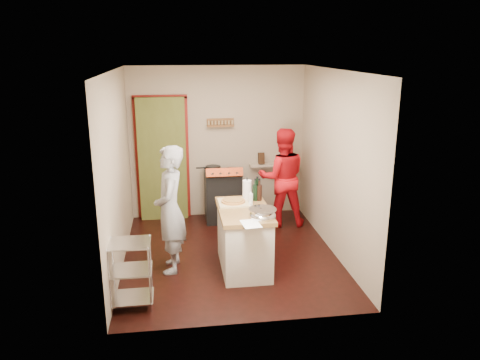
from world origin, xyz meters
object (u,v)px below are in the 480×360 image
person_stripe (170,210)px  person_red (282,177)px  stove (223,195)px  wire_shelving (131,271)px  island (244,237)px

person_stripe → person_red: bearing=130.8°
stove → person_stripe: bearing=-116.4°
stove → wire_shelving: bearing=-116.9°
stove → person_red: person_red is taller
wire_shelving → person_stripe: size_ratio=0.47×
stove → island: island is taller
island → person_red: 1.78m
person_stripe → person_red: size_ratio=1.04×
island → person_stripe: person_stripe is taller
island → person_stripe: 1.05m
person_red → wire_shelving: bearing=48.8°
person_red → person_stripe: bearing=41.7°
island → person_red: size_ratio=0.78×
wire_shelving → person_red: person_red is taller
stove → person_stripe: 2.00m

